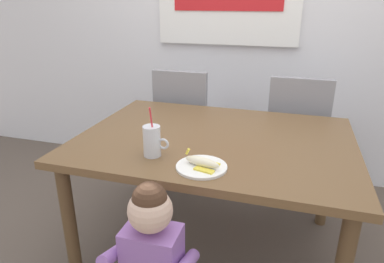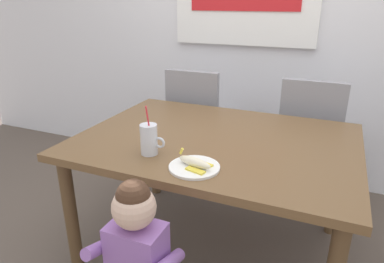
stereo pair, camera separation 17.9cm
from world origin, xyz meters
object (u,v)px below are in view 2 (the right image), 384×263
(dining_chair_right, at_px, (310,135))
(snack_plate, at_px, (194,167))
(peeled_banana, at_px, (195,163))
(dining_table, at_px, (216,152))
(toddler_standing, at_px, (137,251))
(dining_chair_left, at_px, (197,120))
(milk_cup, at_px, (149,141))

(dining_chair_right, distance_m, snack_plate, 1.26)
(snack_plate, distance_m, peeled_banana, 0.03)
(dining_table, xyz_separation_m, toddler_standing, (-0.07, -0.73, -0.14))
(dining_chair_left, relative_size, snack_plate, 4.17)
(dining_chair_right, relative_size, toddler_standing, 1.15)
(dining_table, relative_size, snack_plate, 6.41)
(toddler_standing, distance_m, milk_cup, 0.52)
(dining_chair_left, relative_size, peeled_banana, 5.47)
(dining_chair_left, bearing_deg, dining_chair_right, -179.06)
(snack_plate, relative_size, peeled_banana, 1.31)
(toddler_standing, height_order, peeled_banana, toddler_standing)
(toddler_standing, bearing_deg, peeled_banana, 72.45)
(dining_table, relative_size, dining_chair_right, 1.53)
(dining_chair_right, distance_m, peeled_banana, 1.27)
(dining_chair_left, height_order, peeled_banana, dining_chair_left)
(snack_plate, xyz_separation_m, peeled_banana, (0.01, -0.00, 0.03))
(dining_chair_right, height_order, snack_plate, dining_chair_right)
(milk_cup, height_order, peeled_banana, milk_cup)
(dining_chair_left, bearing_deg, milk_cup, 100.23)
(toddler_standing, xyz_separation_m, peeled_banana, (0.11, 0.34, 0.25))
(dining_chair_right, relative_size, snack_plate, 4.17)
(snack_plate, height_order, peeled_banana, peeled_banana)
(dining_table, distance_m, milk_cup, 0.43)
(dining_chair_right, bearing_deg, toddler_standing, 71.43)
(dining_chair_left, bearing_deg, snack_plate, 111.59)
(dining_chair_right, bearing_deg, milk_cup, 59.06)
(snack_plate, bearing_deg, toddler_standing, -106.56)
(milk_cup, relative_size, peeled_banana, 1.43)
(dining_chair_left, bearing_deg, peeled_banana, 111.75)
(toddler_standing, height_order, milk_cup, milk_cup)
(snack_plate, bearing_deg, peeled_banana, -36.06)
(milk_cup, bearing_deg, dining_chair_left, 100.23)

